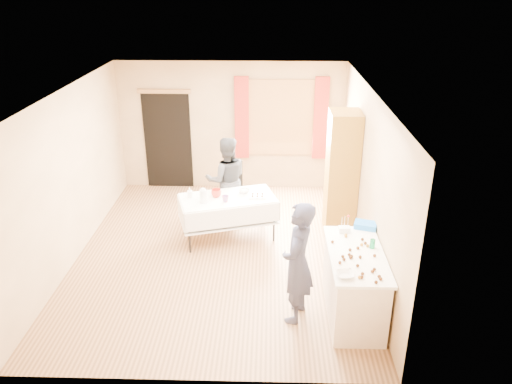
{
  "coord_description": "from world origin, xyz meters",
  "views": [
    {
      "loc": [
        0.78,
        -6.94,
        4.14
      ],
      "look_at": [
        0.58,
        0.0,
        1.08
      ],
      "focal_mm": 35.0,
      "sensor_mm": 36.0,
      "label": 1
    }
  ],
  "objects_px": {
    "cabinet": "(342,174)",
    "woman": "(227,180)",
    "chair": "(232,197)",
    "party_table": "(228,214)",
    "girl": "(298,263)",
    "counter": "(354,284)"
  },
  "relations": [
    {
      "from": "party_table",
      "to": "girl",
      "type": "xyz_separation_m",
      "value": [
        1.05,
        -2.11,
        0.37
      ]
    },
    {
      "from": "cabinet",
      "to": "party_table",
      "type": "height_order",
      "value": "cabinet"
    },
    {
      "from": "chair",
      "to": "woman",
      "type": "xyz_separation_m",
      "value": [
        -0.07,
        -0.39,
        0.5
      ]
    },
    {
      "from": "party_table",
      "to": "girl",
      "type": "bearing_deg",
      "value": -80.68
    },
    {
      "from": "counter",
      "to": "woman",
      "type": "bearing_deg",
      "value": 124.81
    },
    {
      "from": "woman",
      "to": "party_table",
      "type": "bearing_deg",
      "value": 84.59
    },
    {
      "from": "girl",
      "to": "woman",
      "type": "height_order",
      "value": "girl"
    },
    {
      "from": "cabinet",
      "to": "party_table",
      "type": "xyz_separation_m",
      "value": [
        -1.89,
        -0.32,
        -0.61
      ]
    },
    {
      "from": "cabinet",
      "to": "girl",
      "type": "distance_m",
      "value": 2.59
    },
    {
      "from": "chair",
      "to": "woman",
      "type": "height_order",
      "value": "woman"
    },
    {
      "from": "party_table",
      "to": "chair",
      "type": "bearing_deg",
      "value": 73.09
    },
    {
      "from": "cabinet",
      "to": "chair",
      "type": "distance_m",
      "value": 2.18
    },
    {
      "from": "counter",
      "to": "cabinet",
      "type": "bearing_deg",
      "value": 87.55
    },
    {
      "from": "cabinet",
      "to": "woman",
      "type": "height_order",
      "value": "cabinet"
    },
    {
      "from": "chair",
      "to": "cabinet",
      "type": "bearing_deg",
      "value": -24.57
    },
    {
      "from": "party_table",
      "to": "counter",
      "type": "bearing_deg",
      "value": -65.4
    },
    {
      "from": "party_table",
      "to": "chair",
      "type": "height_order",
      "value": "chair"
    },
    {
      "from": "counter",
      "to": "girl",
      "type": "xyz_separation_m",
      "value": [
        -0.74,
        -0.1,
        0.37
      ]
    },
    {
      "from": "chair",
      "to": "girl",
      "type": "relative_size",
      "value": 0.58
    },
    {
      "from": "counter",
      "to": "woman",
      "type": "height_order",
      "value": "woman"
    },
    {
      "from": "party_table",
      "to": "chair",
      "type": "relative_size",
      "value": 1.84
    },
    {
      "from": "cabinet",
      "to": "counter",
      "type": "distance_m",
      "value": 2.41
    }
  ]
}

